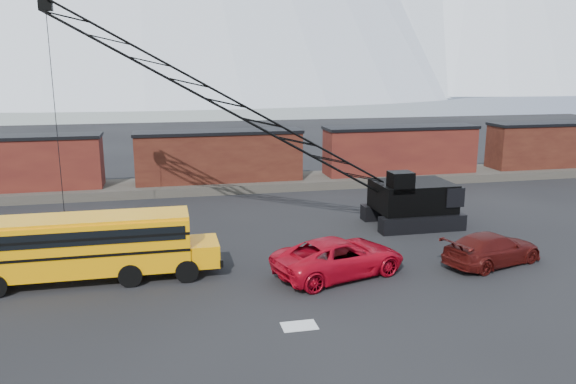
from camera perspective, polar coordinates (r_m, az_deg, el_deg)
The scene contains 11 objects.
ground at distance 26.32m, azimuth -2.01°, elevation -9.80°, with size 160.00×160.00×0.00m, color black.
gravel_berm at distance 47.14m, azimuth -6.91°, elevation 0.75°, with size 120.00×5.00×0.70m, color #4C473F.
boxcar_west_near at distance 47.92m, azimuth -26.41°, elevation 2.63°, with size 13.70×3.10×4.17m.
boxcar_mid at distance 46.70m, azimuth -6.99°, elevation 3.64°, with size 13.70×3.10×4.17m.
boxcar_east_near at distance 50.76m, azimuth 11.33°, elevation 4.22°, with size 13.70×3.10×4.17m.
boxcar_east_far at distance 59.03m, azimuth 25.75°, elevation 4.37°, with size 13.70×3.10×4.17m.
snow_patch at distance 22.85m, azimuth 1.15°, elevation -13.44°, with size 1.40×0.90×0.02m, color silver.
school_bus at distance 28.22m, azimuth -19.54°, elevation -5.10°, with size 11.65×2.65×3.19m.
red_pickup at distance 27.74m, azimuth 5.25°, elevation -6.58°, with size 3.09×6.69×1.86m, color #B4081B.
maroon_suv at distance 30.99m, azimuth 20.05°, elevation -5.44°, with size 2.32×5.70×1.66m, color #450E0C.
crawler_crane at distance 33.61m, azimuth -4.27°, elevation 7.98°, with size 24.54×4.20×13.75m.
Camera 1 is at (-4.37, -23.91, 10.10)m, focal length 35.00 mm.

